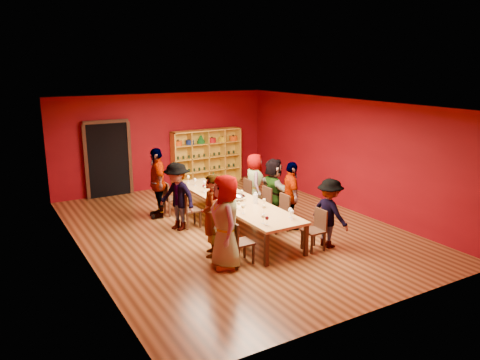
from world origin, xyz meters
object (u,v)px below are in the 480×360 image
Objects in this scene: chair_person_left_1 at (223,230)px; person_right_2 at (274,189)px; spittoon_bowl at (238,197)px; person_right_3 at (254,182)px; person_right_1 at (291,196)px; chair_person_right_0 at (316,227)px; wine_bottle at (214,180)px; tasting_table at (234,201)px; person_left_0 at (226,222)px; shelving_unit at (206,154)px; chair_person_left_0 at (238,240)px; person_right_0 at (330,213)px; person_left_1 at (211,216)px; chair_person_left_3 at (188,208)px; chair_person_right_3 at (244,194)px; person_left_3 at (177,196)px; person_left_4 at (157,183)px; chair_person_right_1 at (281,211)px; chair_person_right_2 at (263,203)px; chair_person_left_4 at (170,197)px.

person_right_2 is at bearing 30.04° from chair_person_left_1.
person_right_3 is at bearing 44.73° from spittoon_bowl.
spittoon_bowl is (-1.14, 0.55, 0.00)m from person_right_1.
chair_person_right_0 is at bearing -162.63° from person_right_3.
chair_person_left_1 is 2.66× the size of wine_bottle.
tasting_table is 13.46× the size of wine_bottle.
chair_person_left_1 is at bearing 170.05° from person_left_0.
shelving_unit reaches higher than wine_bottle.
person_right_0 is (2.17, -0.20, 0.27)m from chair_person_left_0.
wine_bottle is (1.12, 2.60, 0.38)m from chair_person_left_1.
person_right_2 is (2.39, 1.23, -0.06)m from person_left_1.
chair_person_left_3 and chair_person_right_3 have the same top height.
tasting_table is at bearing 51.25° from chair_person_left_1.
person_right_0 is at bearing -73.12° from wine_bottle.
person_left_3 is 1.00× the size of person_right_1.
person_left_4 reaches higher than chair_person_right_0.
chair_person_right_0 is 1.00× the size of chair_person_right_1.
chair_person_right_2 is at bearing -96.57° from shelving_unit.
chair_person_right_1 is (-0.35, 1.32, -0.27)m from person_right_0.
chair_person_left_4 is 2.66× the size of wine_bottle.
person_right_1 is at bearing -69.19° from chair_person_right_2.
chair_person_left_1 and chair_person_left_4 have the same top height.
chair_person_right_1 is at bearing 14.40° from chair_person_left_1.
chair_person_left_3 is 1.86m from chair_person_right_3.
person_left_0 reaches higher than person_right_0.
person_left_1 is 1.95× the size of chair_person_right_2.
chair_person_left_1 is at bearing 113.84° from person_left_1.
person_left_4 is (-0.33, 3.59, 0.42)m from chair_person_left_0.
person_right_2 is at bearing 68.09° from chair_person_right_1.
chair_person_left_1 is at bearing -112.93° from shelving_unit.
wine_bottle reaches higher than chair_person_left_4.
person_right_2 is 1.70m from wine_bottle.
person_right_3 reaches higher than spittoon_bowl.
shelving_unit is 1.49× the size of person_right_2.
person_left_4 is at bearing 124.09° from spittoon_bowl.
shelving_unit is at bearing 122.45° from person_left_3.
person_right_3 is (2.15, 2.18, 0.28)m from chair_person_left_1.
person_left_1 reaches higher than person_left_3.
person_left_4 is at bearing 96.48° from person_right_3.
person_right_1 is at bearing -80.41° from chair_person_right_3.
chair_person_left_0 is (-2.31, -6.10, -0.49)m from shelving_unit.
chair_person_right_2 is (-0.49, -4.22, -0.49)m from shelving_unit.
chair_person_left_0 is 0.49× the size of person_left_4.
chair_person_right_1 is at bearing 126.46° from person_left_1.
shelving_unit is 3.44m from chair_person_left_4.
person_left_3 reaches higher than person_right_2.
tasting_table is at bearing 159.42° from person_left_0.
person_right_0 is 1.32m from person_right_1.
chair_person_right_2 is at bearing 3.05° from person_right_0.
shelving_unit is 2.70× the size of chair_person_left_4.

